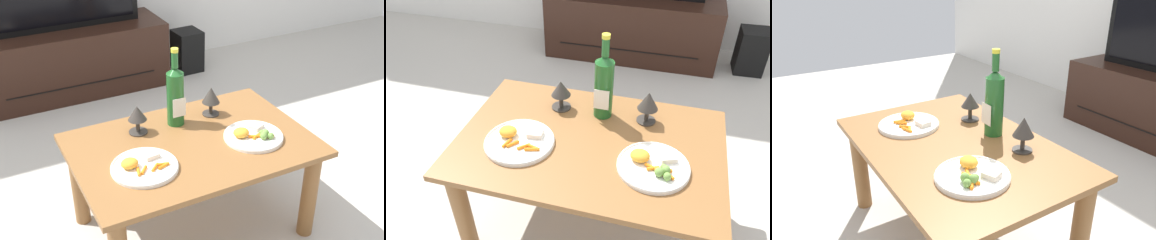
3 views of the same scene
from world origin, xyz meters
TOP-DOWN VIEW (x-y plane):
  - ground_plane at (0.00, 0.00)m, footprint 6.40×6.40m
  - dining_table at (0.00, 0.00)m, footprint 1.01×0.67m
  - tv_stand at (-0.08, 1.66)m, footprint 1.27×0.45m
  - floor_speaker at (0.79, 1.63)m, footprint 0.21×0.21m
  - wine_bottle at (0.01, 0.18)m, footprint 0.08×0.08m
  - goblet_left at (-0.17, 0.18)m, footprint 0.08×0.08m
  - goblet_right at (0.19, 0.18)m, footprint 0.08×0.08m
  - dinner_plate_left at (-0.25, -0.08)m, footprint 0.27×0.27m
  - dinner_plate_right at (0.25, -0.09)m, footprint 0.26×0.26m

SIDE VIEW (x-z plane):
  - ground_plane at x=0.00m, z-range 0.00..0.00m
  - floor_speaker at x=0.79m, z-range 0.00..0.32m
  - tv_stand at x=-0.08m, z-range 0.00..0.47m
  - dining_table at x=0.00m, z-range 0.14..0.60m
  - dinner_plate_left at x=-0.25m, z-range 0.45..0.49m
  - dinner_plate_right at x=0.25m, z-range 0.45..0.50m
  - goblet_left at x=-0.17m, z-range 0.48..0.61m
  - goblet_right at x=0.19m, z-range 0.48..0.62m
  - wine_bottle at x=0.01m, z-range 0.43..0.78m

